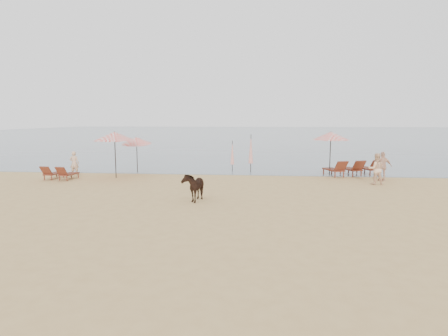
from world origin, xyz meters
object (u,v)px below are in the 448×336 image
object	(u,v)px
lounger_cluster_right	(353,168)
cow	(194,186)
umbrella_closed_left	(251,149)
beachgoer_right_a	(376,169)
beachgoer_left	(74,163)
umbrella_closed_right	(232,153)
umbrella_open_left_a	(115,136)
umbrella_open_right	(331,136)
beachgoer_right_b	(383,166)
umbrella_open_left_b	(137,141)
lounger_cluster_left	(59,173)

from	to	relation	value
lounger_cluster_right	cow	distance (m)	11.54
umbrella_closed_left	beachgoer_right_a	bearing A→B (deg)	-29.90
beachgoer_left	umbrella_closed_left	bearing A→B (deg)	-176.05
umbrella_closed_right	cow	xyz separation A→B (m)	(-0.96, -8.77, -0.65)
umbrella_open_left_a	umbrella_open_right	world-z (taller)	umbrella_open_left_a
cow	beachgoer_right_a	bearing A→B (deg)	36.23
umbrella_open_left_a	beachgoer_right_b	bearing A→B (deg)	-18.28
beachgoer_left	beachgoer_right_b	xyz separation A→B (m)	(18.23, -0.41, 0.08)
beachgoer_left	beachgoer_right_a	world-z (taller)	beachgoer_right_a
umbrella_closed_left	beachgoer_right_a	world-z (taller)	umbrella_closed_left
umbrella_open_left_b	umbrella_closed_right	bearing A→B (deg)	-5.54
lounger_cluster_right	umbrella_closed_right	size ratio (longest dim) A/B	1.72
lounger_cluster_left	beachgoer_right_b	size ratio (longest dim) A/B	1.03
umbrella_open_left_b	umbrella_closed_left	xyz separation A→B (m)	(7.27, 0.84, -0.56)
lounger_cluster_right	beachgoer_left	size ratio (longest dim) A/B	2.37
umbrella_open_left_b	umbrella_closed_right	world-z (taller)	umbrella_open_left_b
umbrella_open_left_a	beachgoer_left	distance (m)	3.51
lounger_cluster_left	beachgoer_left	world-z (taller)	beachgoer_left
umbrella_open_left_a	umbrella_open_left_b	world-z (taller)	umbrella_open_left_a
umbrella_closed_left	beachgoer_right_b	world-z (taller)	umbrella_closed_left
beachgoer_right_b	lounger_cluster_left	bearing A→B (deg)	4.40
lounger_cluster_left	umbrella_open_left_a	bearing A→B (deg)	23.90
lounger_cluster_right	umbrella_open_left_b	xyz separation A→B (m)	(-13.53, -0.06, 1.61)
umbrella_open_left_b	beachgoer_left	bearing A→B (deg)	-173.64
lounger_cluster_right	cow	xyz separation A→B (m)	(-8.43, -7.88, 0.14)
lounger_cluster_left	beachgoer_left	bearing A→B (deg)	95.58
cow	lounger_cluster_right	bearing A→B (deg)	50.80
lounger_cluster_left	lounger_cluster_right	distance (m)	17.38
umbrella_closed_right	umbrella_open_left_a	bearing A→B (deg)	-154.87
umbrella_closed_left	lounger_cluster_right	bearing A→B (deg)	-7.09
umbrella_closed_left	umbrella_open_left_a	bearing A→B (deg)	-159.07
umbrella_open_left_a	lounger_cluster_right	bearing A→B (deg)	-10.84
umbrella_open_right	umbrella_closed_right	bearing A→B (deg)	166.65
umbrella_open_right	beachgoer_right_b	world-z (taller)	umbrella_open_right
lounger_cluster_right	umbrella_open_left_a	world-z (taller)	umbrella_open_left_a
umbrella_closed_right	cow	bearing A→B (deg)	-96.27
umbrella_open_right	beachgoer_left	world-z (taller)	umbrella_open_right
lounger_cluster_right	beachgoer_right_a	world-z (taller)	beachgoer_right_a
umbrella_closed_left	beachgoer_left	world-z (taller)	umbrella_closed_left
umbrella_open_left_a	beachgoer_left	size ratio (longest dim) A/B	1.83
lounger_cluster_right	umbrella_closed_left	size ratio (longest dim) A/B	1.42
umbrella_open_left_a	umbrella_closed_right	size ratio (longest dim) A/B	1.33
umbrella_open_left_b	lounger_cluster_left	bearing A→B (deg)	-153.40
umbrella_open_left_a	umbrella_closed_right	xyz separation A→B (m)	(6.64, 3.12, -1.19)
lounger_cluster_left	beachgoer_right_b	distance (m)	18.31
umbrella_open_right	beachgoer_left	distance (m)	15.82
lounger_cluster_right	beachgoer_right_b	xyz separation A→B (m)	(1.16, -1.82, 0.35)
beachgoer_right_a	umbrella_closed_left	bearing A→B (deg)	-30.12
umbrella_closed_left	beachgoer_right_a	size ratio (longest dim) A/B	1.48
umbrella_closed_left	beachgoer_left	distance (m)	11.05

